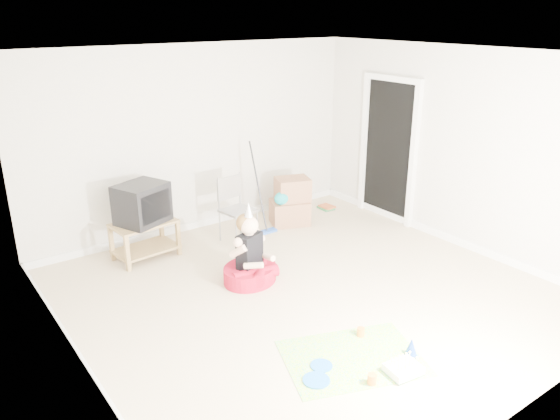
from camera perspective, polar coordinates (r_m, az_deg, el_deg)
ground at (r=6.24m, az=2.94°, el=-8.62°), size 5.00×5.00×0.00m
doorway_recess at (r=8.29m, az=11.30°, el=6.00°), size 0.02×0.90×2.05m
tv_stand at (r=7.17m, az=-13.93°, el=-2.73°), size 0.82×0.56×0.49m
crt_tv at (r=7.01m, az=-14.24°, el=0.67°), size 0.72×0.67×0.50m
folding_chair at (r=7.42m, az=-4.39°, el=-0.05°), size 0.46×0.45×0.91m
cardboard_boxes at (r=8.05m, az=1.10°, el=0.82°), size 0.67×0.59×0.69m
floor_mop at (r=7.73m, az=-1.45°, el=-0.62°), size 0.32×0.42×1.27m
book_pile at (r=8.78m, az=4.89°, el=0.30°), size 0.20×0.25×0.05m
seated_woman at (r=6.40m, az=-3.18°, el=-5.69°), size 0.87×0.87×0.98m
party_mat at (r=5.23m, az=7.54°, el=-15.06°), size 1.48×1.27×0.01m
birthday_cake at (r=5.10m, az=12.76°, el=-15.97°), size 0.32×0.27×0.14m
blue_plate_near at (r=5.10m, az=4.35°, el=-15.90°), size 0.28×0.28×0.01m
blue_plate_far at (r=4.93m, az=3.81°, el=-17.31°), size 0.28×0.28×0.01m
orange_cup_near at (r=5.52m, az=8.43°, el=-12.49°), size 0.10×0.10×0.09m
orange_cup_far at (r=4.93m, az=9.59°, el=-17.02°), size 0.10×0.10×0.09m
blue_party_hat at (r=5.30m, az=13.55°, el=-13.77°), size 0.17×0.17×0.18m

